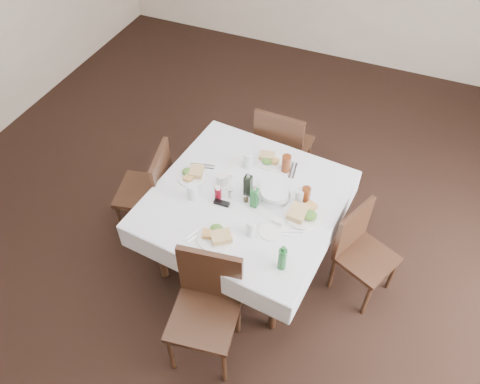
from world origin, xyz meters
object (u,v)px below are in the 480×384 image
at_px(water_n, 248,160).
at_px(water_e, 299,196).
at_px(dining_table, 246,204).
at_px(coffee_mug, 222,180).
at_px(green_bottle, 282,259).
at_px(oil_cruet_dark, 248,185).
at_px(chair_south, 207,301).
at_px(oil_cruet_green, 254,197).
at_px(water_w, 192,192).
at_px(ketchup_bottle, 218,193).
at_px(bread_basket, 274,194).
at_px(chair_north, 281,145).
at_px(water_s, 251,228).
at_px(chair_east, 360,247).
at_px(chair_west, 152,187).

distance_m(water_n, water_e, 0.54).
bearing_deg(dining_table, coffee_mug, 165.17).
relative_size(water_n, green_bottle, 0.62).
xyz_separation_m(oil_cruet_dark, green_bottle, (0.47, -0.54, -0.00)).
xyz_separation_m(chair_south, water_n, (-0.16, 1.14, 0.28)).
xyz_separation_m(oil_cruet_green, green_bottle, (0.38, -0.45, 0.00)).
height_order(water_w, coffee_mug, water_w).
distance_m(ketchup_bottle, coffee_mug, 0.15).
distance_m(water_e, oil_cruet_green, 0.35).
bearing_deg(oil_cruet_dark, bread_basket, 11.92).
bearing_deg(water_n, dining_table, -70.97).
bearing_deg(dining_table, oil_cruet_dark, 87.91).
distance_m(chair_north, oil_cruet_green, 1.01).
bearing_deg(chair_south, bread_basket, 80.40).
height_order(dining_table, chair_north, chair_north).
height_order(ketchup_bottle, green_bottle, green_bottle).
bearing_deg(water_s, water_e, 62.67).
xyz_separation_m(chair_east, coffee_mug, (-1.15, -0.04, 0.33)).
distance_m(water_w, oil_cruet_green, 0.48).
height_order(water_n, water_w, water_w).
bearing_deg(chair_east, bread_basket, -178.69).
xyz_separation_m(water_s, water_w, (-0.54, 0.15, 0.01)).
bearing_deg(dining_table, water_n, 109.03).
height_order(oil_cruet_green, coffee_mug, oil_cruet_green).
bearing_deg(chair_west, coffee_mug, 4.89).
height_order(dining_table, chair_south, chair_south).
height_order(water_n, water_e, water_n).
height_order(chair_west, bread_basket, chair_west).
bearing_deg(chair_west, water_e, 5.20).
height_order(water_w, bread_basket, water_w).
bearing_deg(green_bottle, ketchup_bottle, 147.97).
relative_size(chair_north, oil_cruet_dark, 4.11).
bearing_deg(chair_west, chair_east, 3.08).
height_order(water_n, bread_basket, water_n).
height_order(dining_table, oil_cruet_green, oil_cruet_green).
distance_m(chair_north, ketchup_bottle, 1.04).
bearing_deg(coffee_mug, water_s, -43.29).
bearing_deg(dining_table, ketchup_bottle, -156.43).
distance_m(dining_table, chair_north, 0.92).
distance_m(chair_north, chair_west, 1.25).
bearing_deg(water_n, chair_west, -157.26).
bearing_deg(water_e, water_s, -117.33).
height_order(chair_south, water_e, chair_south).
height_order(bread_basket, oil_cruet_dark, oil_cruet_dark).
bearing_deg(bread_basket, chair_south, -99.60).
relative_size(oil_cruet_green, green_bottle, 1.00).
height_order(chair_east, water_w, water_w).
bearing_deg(oil_cruet_dark, chair_north, 90.90).
xyz_separation_m(chair_east, water_w, (-1.30, -0.27, 0.35)).
xyz_separation_m(chair_east, oil_cruet_green, (-0.83, -0.15, 0.38)).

